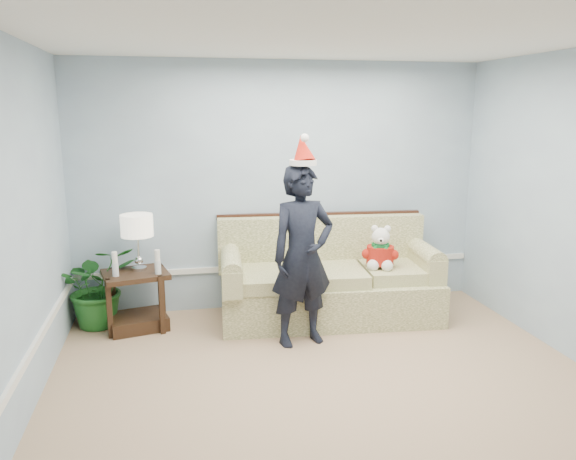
# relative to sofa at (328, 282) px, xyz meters

# --- Properties ---
(room_shell) EXTENTS (4.54, 5.04, 2.74)m
(room_shell) POSITION_rel_sofa_xyz_m (-0.41, -2.03, 0.97)
(room_shell) COLOR tan
(room_shell) RESTS_ON ground
(wainscot_trim) EXTENTS (4.49, 4.99, 0.06)m
(wainscot_trim) POSITION_rel_sofa_xyz_m (-1.59, -0.85, 0.07)
(wainscot_trim) COLOR white
(wainscot_trim) RESTS_ON room_shell
(sofa) EXTENTS (2.35, 1.15, 1.06)m
(sofa) POSITION_rel_sofa_xyz_m (0.00, 0.00, 0.00)
(sofa) COLOR brown
(sofa) RESTS_ON room_shell
(side_table) EXTENTS (0.71, 0.64, 0.59)m
(side_table) POSITION_rel_sofa_xyz_m (-1.99, 0.04, -0.15)
(side_table) COLOR #382114
(side_table) RESTS_ON room_shell
(table_lamp) EXTENTS (0.32, 0.32, 0.57)m
(table_lamp) POSITION_rel_sofa_xyz_m (-1.95, 0.11, 0.65)
(table_lamp) COLOR silver
(table_lamp) RESTS_ON side_table
(candle_pair) EXTENTS (0.46, 0.06, 0.24)m
(candle_pair) POSITION_rel_sofa_xyz_m (-1.96, -0.07, 0.33)
(candle_pair) COLOR silver
(candle_pair) RESTS_ON side_table
(houseplant) EXTENTS (0.94, 0.88, 0.84)m
(houseplant) POSITION_rel_sofa_xyz_m (-2.37, 0.20, 0.04)
(houseplant) COLOR #1D5E1F
(houseplant) RESTS_ON room_shell
(man) EXTENTS (0.69, 0.53, 1.70)m
(man) POSITION_rel_sofa_xyz_m (-0.43, -0.64, 0.47)
(man) COLOR black
(man) RESTS_ON room_shell
(santa_hat) EXTENTS (0.31, 0.33, 0.29)m
(santa_hat) POSITION_rel_sofa_xyz_m (-0.43, -0.63, 1.44)
(santa_hat) COLOR white
(santa_hat) RESTS_ON man
(teddy_bear) EXTENTS (0.36, 0.36, 0.46)m
(teddy_bear) POSITION_rel_sofa_xyz_m (0.51, -0.19, 0.35)
(teddy_bear) COLOR white
(teddy_bear) RESTS_ON sofa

